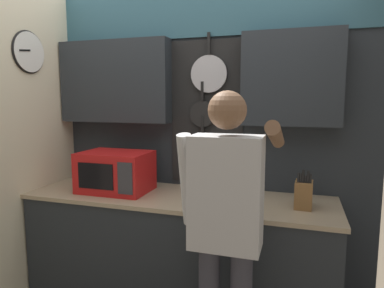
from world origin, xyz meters
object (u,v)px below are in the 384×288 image
at_px(microwave, 116,172).
at_px(knife_block, 304,194).
at_px(person, 226,216).
at_px(utensil_crock, 205,187).

height_order(microwave, knife_block, microwave).
bearing_deg(knife_block, person, -126.85).
bearing_deg(utensil_crock, microwave, -180.00).
bearing_deg(person, knife_block, 53.15).
relative_size(microwave, knife_block, 2.01).
xyz_separation_m(microwave, person, (0.99, -0.54, -0.07)).
relative_size(knife_block, person, 0.16).
bearing_deg(microwave, person, -28.51).
relative_size(utensil_crock, person, 0.21).
bearing_deg(microwave, utensil_crock, 0.00).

